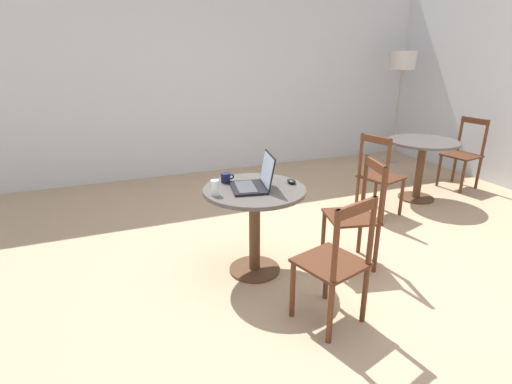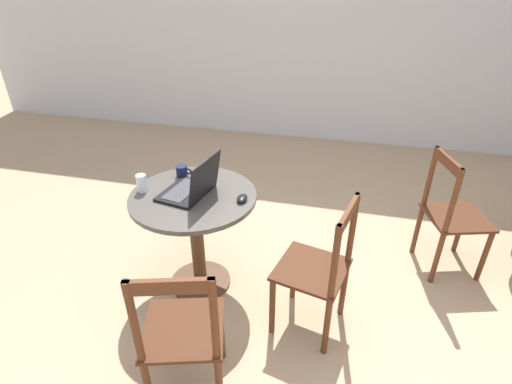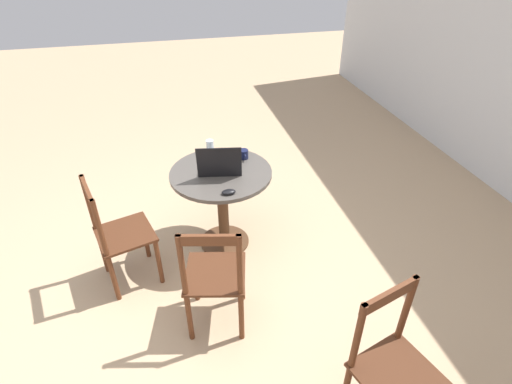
# 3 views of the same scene
# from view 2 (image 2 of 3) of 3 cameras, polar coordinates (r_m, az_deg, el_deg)

# --- Properties ---
(ground_plane) EXTENTS (16.00, 16.00, 0.00)m
(ground_plane) POSITION_cam_2_polar(r_m,az_deg,el_deg) (2.58, 2.85, -19.70)
(ground_plane) COLOR tan
(wall_back) EXTENTS (9.40, 0.06, 2.70)m
(wall_back) POSITION_cam_2_polar(r_m,az_deg,el_deg) (4.92, 11.09, 22.30)
(wall_back) COLOR silver
(wall_back) RESTS_ON ground_plane
(cafe_table_near) EXTENTS (0.79, 0.79, 0.72)m
(cafe_table_near) POSITION_cam_2_polar(r_m,az_deg,el_deg) (2.59, -8.71, -3.61)
(cafe_table_near) COLOR #51331E
(cafe_table_near) RESTS_ON ground_plane
(chair_near_right) EXTENTS (0.46, 0.46, 0.89)m
(chair_near_right) POSITION_cam_2_polar(r_m,az_deg,el_deg) (2.35, 8.94, -10.99)
(chair_near_right) COLOR #562D19
(chair_near_right) RESTS_ON ground_plane
(chair_near_front) EXTENTS (0.48, 0.48, 0.89)m
(chair_near_front) POSITION_cam_2_polar(r_m,az_deg,el_deg) (2.03, -10.45, -19.39)
(chair_near_front) COLOR #562D19
(chair_near_front) RESTS_ON ground_plane
(chair_mid_left) EXTENTS (0.48, 0.48, 0.89)m
(chair_mid_left) POSITION_cam_2_polar(r_m,az_deg,el_deg) (3.08, 26.09, -3.14)
(chair_mid_left) COLOR #562D19
(chair_mid_left) RESTS_ON ground_plane
(laptop) EXTENTS (0.35, 0.38, 0.27)m
(laptop) POSITION_cam_2_polar(r_m,az_deg,el_deg) (2.47, -9.18, 0.66)
(laptop) COLOR black
(laptop) RESTS_ON cafe_table_near
(mouse) EXTENTS (0.06, 0.10, 0.03)m
(mouse) POSITION_cam_2_polar(r_m,az_deg,el_deg) (2.40, -2.00, -0.92)
(mouse) COLOR black
(mouse) RESTS_ON cafe_table_near
(mug) EXTENTS (0.11, 0.07, 0.08)m
(mug) POSITION_cam_2_polar(r_m,az_deg,el_deg) (2.71, -10.52, 2.96)
(mug) COLOR #141938
(mug) RESTS_ON cafe_table_near
(drinking_glass) EXTENTS (0.06, 0.06, 0.11)m
(drinking_glass) POSITION_cam_2_polar(r_m,az_deg,el_deg) (2.58, -16.02, 1.21)
(drinking_glass) COLOR silver
(drinking_glass) RESTS_ON cafe_table_near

